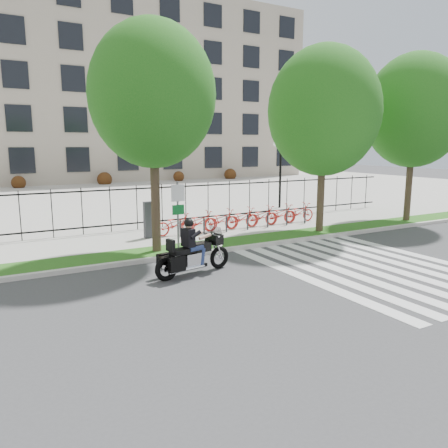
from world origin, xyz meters
TOP-DOWN VIEW (x-y plane):
  - ground at (0.00, 0.00)m, footprint 120.00×120.00m
  - curb at (0.00, 4.10)m, footprint 60.00×0.20m
  - grass_verge at (0.00, 4.95)m, footprint 60.00×1.50m
  - sidewalk at (0.00, 7.45)m, footprint 60.00×3.50m
  - plaza at (0.00, 25.00)m, footprint 80.00×34.00m
  - crosswalk_stripes at (4.83, 0.00)m, footprint 5.70×8.00m
  - iron_fence at (0.00, 9.20)m, footprint 30.00×0.06m
  - office_building at (0.00, 44.92)m, footprint 60.00×21.90m
  - lamp_post_right at (10.00, 12.00)m, footprint 1.06×0.70m
  - street_tree_1 at (-0.68, 4.95)m, footprint 4.34×4.34m
  - street_tree_2 at (7.00, 4.95)m, footprint 4.80×4.80m
  - street_tree_3 at (12.80, 4.95)m, footprint 4.82×4.82m
  - bike_share_station at (4.24, 7.20)m, footprint 8.87×0.85m
  - sign_pole_regulatory at (0.03, 4.58)m, footprint 0.50×0.09m
  - motorcycle_rider at (-0.56, 2.09)m, footprint 2.73×1.06m

SIDE VIEW (x-z plane):
  - ground at x=0.00m, z-range 0.00..0.00m
  - crosswalk_stripes at x=4.83m, z-range 0.00..0.01m
  - plaza at x=0.00m, z-range 0.00..0.10m
  - curb at x=0.00m, z-range 0.00..0.15m
  - grass_verge at x=0.00m, z-range 0.00..0.15m
  - sidewalk at x=0.00m, z-range 0.00..0.15m
  - bike_share_station at x=4.24m, z-range -0.13..1.37m
  - motorcycle_rider at x=-0.56m, z-range -0.36..1.77m
  - iron_fence at x=0.00m, z-range 0.15..2.15m
  - sign_pole_regulatory at x=0.03m, z-range 0.49..2.99m
  - lamp_post_right at x=10.00m, z-range 1.08..5.33m
  - street_tree_2 at x=7.00m, z-range 1.36..9.32m
  - street_tree_3 at x=12.80m, z-range 1.47..9.67m
  - street_tree_1 at x=-0.68m, z-range 1.62..9.58m
  - office_building at x=0.00m, z-range -0.11..20.04m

